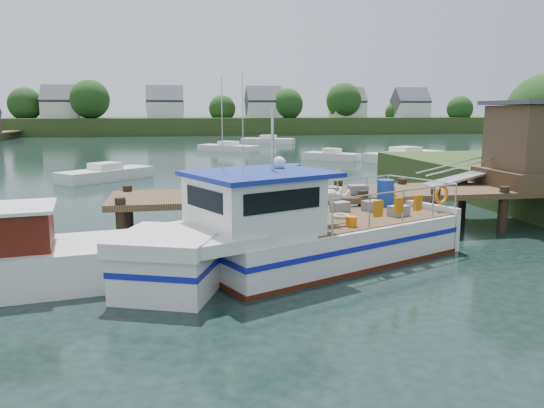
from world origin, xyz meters
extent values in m
plane|color=black|center=(0.00, 0.00, 0.00)|extent=(160.00, 160.00, 0.00)
cylinder|color=#332114|center=(14.00, 6.00, 1.52)|extent=(0.50, 0.50, 3.05)
cube|color=#30431B|center=(0.00, 84.00, 1.40)|extent=(140.00, 24.00, 3.00)
cylinder|color=#332114|center=(-28.00, 79.00, 2.10)|extent=(0.60, 0.60, 4.20)
sphere|color=#204317|center=(-28.00, 79.00, 5.21)|extent=(5.54, 5.54, 5.54)
cylinder|color=#332114|center=(-17.00, 75.00, 2.40)|extent=(0.60, 0.60, 4.80)
sphere|color=#204317|center=(-17.00, 75.00, 5.95)|extent=(6.34, 6.34, 6.34)
cylinder|color=#332114|center=(-6.00, 77.00, 1.50)|extent=(0.60, 0.60, 3.00)
sphere|color=#204317|center=(-6.00, 77.00, 3.72)|extent=(3.96, 3.96, 3.96)
cylinder|color=#332114|center=(5.00, 79.00, 1.80)|extent=(0.60, 0.60, 3.60)
sphere|color=#204317|center=(5.00, 79.00, 4.46)|extent=(4.75, 4.75, 4.75)
cylinder|color=#332114|center=(16.00, 75.00, 2.10)|extent=(0.60, 0.60, 4.20)
sphere|color=#204317|center=(16.00, 75.00, 5.21)|extent=(5.54, 5.54, 5.54)
cylinder|color=#332114|center=(27.00, 77.00, 2.40)|extent=(0.60, 0.60, 4.80)
sphere|color=#204317|center=(27.00, 77.00, 5.95)|extent=(6.34, 6.34, 6.34)
cylinder|color=#332114|center=(38.00, 79.00, 1.50)|extent=(0.60, 0.60, 3.00)
sphere|color=#204317|center=(38.00, 79.00, 3.72)|extent=(3.96, 3.96, 3.96)
cylinder|color=#332114|center=(49.00, 75.00, 1.80)|extent=(0.60, 0.60, 3.60)
sphere|color=#204317|center=(49.00, 75.00, 4.46)|extent=(4.75, 4.75, 4.75)
cube|color=silver|center=(-22.00, 78.00, 4.00)|extent=(6.00, 5.00, 3.00)
cube|color=#47474C|center=(-22.00, 78.00, 5.90)|extent=(6.20, 5.09, 5.09)
cube|color=silver|center=(-5.00, 77.00, 4.00)|extent=(6.00, 5.00, 3.00)
cube|color=#47474C|center=(-5.00, 77.00, 5.90)|extent=(6.20, 5.09, 5.09)
cube|color=silver|center=(12.00, 76.00, 4.00)|extent=(6.00, 5.00, 3.00)
cube|color=#47474C|center=(12.00, 76.00, 5.90)|extent=(6.20, 5.09, 5.09)
cube|color=silver|center=(28.00, 78.00, 4.00)|extent=(6.00, 5.00, 3.00)
cube|color=#47474C|center=(28.00, 78.00, 5.90)|extent=(6.20, 5.09, 5.09)
cube|color=silver|center=(40.00, 77.00, 4.00)|extent=(6.00, 5.00, 3.00)
cube|color=#47474C|center=(40.00, 77.00, 5.90)|extent=(6.20, 5.09, 5.09)
cube|color=#4F3B25|center=(2.00, 0.00, 1.30)|extent=(16.00, 3.00, 0.20)
cylinder|color=black|center=(-5.50, -1.30, 0.65)|extent=(0.32, 0.32, 1.90)
cylinder|color=black|center=(-5.50, 1.30, 0.65)|extent=(0.32, 0.32, 1.90)
cylinder|color=black|center=(-3.00, -1.30, 0.65)|extent=(0.32, 0.32, 1.90)
cylinder|color=black|center=(-3.00, 1.30, 0.65)|extent=(0.32, 0.32, 1.90)
cylinder|color=black|center=(-0.50, -1.30, 0.65)|extent=(0.32, 0.32, 1.90)
cylinder|color=black|center=(-0.50, 1.30, 0.65)|extent=(0.32, 0.32, 1.90)
cylinder|color=black|center=(2.00, -1.30, 0.65)|extent=(0.32, 0.32, 1.90)
cylinder|color=black|center=(2.00, 1.30, 0.65)|extent=(0.32, 0.32, 1.90)
cylinder|color=black|center=(4.50, -1.30, 0.65)|extent=(0.32, 0.32, 1.90)
cylinder|color=black|center=(4.50, 1.30, 0.65)|extent=(0.32, 0.32, 1.90)
cylinder|color=black|center=(7.00, -1.30, 0.65)|extent=(0.32, 0.32, 1.90)
cylinder|color=black|center=(7.00, 1.30, 0.65)|extent=(0.32, 0.32, 1.90)
cylinder|color=black|center=(9.50, 1.30, 0.65)|extent=(0.32, 0.32, 1.90)
cube|color=#4F3B25|center=(9.00, 0.00, 1.70)|extent=(3.20, 3.00, 0.60)
cube|color=#4B3A29|center=(9.00, 0.00, 3.10)|extent=(2.60, 2.60, 2.40)
cube|color=#47474C|center=(9.00, 0.00, 4.40)|extent=(3.00, 3.00, 0.15)
cube|color=#A5A8AD|center=(6.70, 0.90, 1.65)|extent=(3.34, 0.90, 0.79)
cylinder|color=silver|center=(6.70, 0.50, 2.15)|extent=(3.34, 0.05, 0.76)
cylinder|color=silver|center=(6.70, 1.30, 2.15)|extent=(3.34, 0.05, 0.76)
cube|color=slate|center=(1.00, -1.00, 1.56)|extent=(0.60, 0.40, 0.30)
cube|color=slate|center=(2.00, -0.80, 1.56)|extent=(0.60, 0.40, 0.30)
cylinder|color=orange|center=(3.00, -1.10, 1.55)|extent=(0.30, 0.30, 0.28)
cylinder|color=#173D9F|center=(0.20, 0.90, 1.84)|extent=(0.56, 0.56, 0.85)
cube|color=silver|center=(0.25, -3.46, 0.55)|extent=(7.72, 5.53, 1.10)
cube|color=silver|center=(-4.12, -5.41, 0.55)|extent=(2.62, 2.62, 1.10)
cube|color=silver|center=(-4.12, -5.41, 1.24)|extent=(2.83, 2.91, 0.33)
cube|color=silver|center=(-3.25, -5.02, 1.21)|extent=(2.85, 3.27, 0.29)
cube|color=#131A99|center=(0.25, -3.46, 0.69)|extent=(7.82, 5.61, 0.13)
cube|color=#131A99|center=(-4.12, -5.41, 0.69)|extent=(2.67, 2.67, 0.13)
cube|color=#4F190B|center=(0.25, -3.46, 0.05)|extent=(7.81, 5.59, 0.13)
cube|color=#4F3B25|center=(1.29, -3.00, 1.11)|extent=(5.77, 4.46, 0.04)
cube|color=silver|center=(3.65, -1.95, 0.65)|extent=(1.34, 2.70, 1.29)
cube|color=silver|center=(-2.02, -4.47, 1.82)|extent=(3.46, 3.36, 1.43)
cube|color=black|center=(-1.51, -5.62, 2.10)|extent=(1.94, 0.89, 0.48)
cube|color=black|center=(-2.53, -3.33, 2.10)|extent=(1.94, 0.89, 0.48)
cube|color=black|center=(-3.26, -5.02, 2.10)|extent=(0.73, 1.59, 0.48)
cube|color=navy|center=(-1.85, -4.40, 2.58)|extent=(4.10, 3.85, 0.11)
cylinder|color=silver|center=(-1.50, -4.24, 3.39)|extent=(0.10, 0.10, 1.53)
cylinder|color=silver|center=(-2.35, -5.14, 3.78)|extent=(0.03, 0.03, 2.29)
cylinder|color=silver|center=(-2.74, -4.27, 3.78)|extent=(0.03, 0.03, 2.29)
sphere|color=silver|center=(-1.22, -3.70, 2.77)|extent=(0.45, 0.45, 0.34)
cylinder|color=silver|center=(1.96, -4.14, 2.01)|extent=(4.38, 1.98, 0.04)
cylinder|color=silver|center=(0.89, -1.73, 2.01)|extent=(4.38, 1.98, 0.04)
cylinder|color=silver|center=(3.63, -1.96, 2.01)|extent=(1.11, 2.42, 0.04)
cylinder|color=silver|center=(-0.18, -5.10, 1.55)|extent=(0.06, 0.06, 0.91)
cylinder|color=silver|center=(-1.25, -2.69, 1.55)|extent=(0.06, 0.06, 0.91)
cylinder|color=silver|center=(0.96, -4.59, 1.55)|extent=(0.06, 0.06, 0.91)
cylinder|color=silver|center=(-0.12, -2.18, 1.55)|extent=(0.06, 0.06, 0.91)
cylinder|color=silver|center=(2.09, -4.09, 1.55)|extent=(0.06, 0.06, 0.91)
cylinder|color=silver|center=(1.02, -1.68, 1.55)|extent=(0.06, 0.06, 0.91)
cylinder|color=silver|center=(3.23, -3.58, 1.55)|extent=(0.06, 0.06, 0.91)
cylinder|color=silver|center=(2.16, -1.17, 1.55)|extent=(0.06, 0.06, 0.91)
cylinder|color=silver|center=(4.14, -3.17, 1.55)|extent=(0.06, 0.06, 0.91)
cylinder|color=silver|center=(3.07, -0.76, 1.55)|extent=(0.06, 0.06, 0.91)
cube|color=slate|center=(2.40, -3.13, 1.27)|extent=(0.68, 0.58, 0.31)
cube|color=slate|center=(1.97, -2.17, 1.27)|extent=(0.68, 0.58, 0.31)
cube|color=slate|center=(0.94, -2.21, 1.27)|extent=(0.63, 0.55, 0.31)
cylinder|color=#173D9F|center=(2.69, -1.43, 1.53)|extent=(0.71, 0.71, 0.84)
cylinder|color=orange|center=(0.60, -4.25, 1.25)|extent=(0.38, 0.38, 0.29)
torus|color=#BFB28C|center=(0.69, -3.06, 1.17)|extent=(0.71, 0.71, 0.11)
torus|color=orange|center=(3.98, -2.64, 1.62)|extent=(0.58, 0.33, 0.59)
cube|color=orange|center=(1.23, -4.49, 1.62)|extent=(0.28, 0.20, 0.43)
cube|color=orange|center=(1.93, -4.18, 1.62)|extent=(0.28, 0.20, 0.43)
cube|color=orange|center=(2.62, -3.87, 1.62)|extent=(0.28, 0.20, 0.43)
imported|color=silver|center=(-0.16, -3.96, 1.94)|extent=(0.62, 0.72, 1.68)
cube|color=#48150C|center=(-7.67, -4.40, 1.43)|extent=(2.03, 2.03, 0.94)
cube|color=silver|center=(-7.67, -4.40, 1.92)|extent=(2.25, 2.25, 0.08)
cube|color=silver|center=(7.87, 48.61, 0.35)|extent=(6.88, 4.66, 0.70)
cube|color=silver|center=(7.87, 48.61, 0.89)|extent=(2.31, 2.17, 0.45)
cube|color=silver|center=(-7.92, 15.61, 0.33)|extent=(5.53, 5.33, 0.67)
cube|color=silver|center=(-7.92, 15.61, 0.84)|extent=(2.11, 2.10, 0.43)
cube|color=silver|center=(9.13, 25.41, 0.33)|extent=(4.45, 4.36, 0.65)
cube|color=silver|center=(9.13, 25.41, 0.82)|extent=(1.71, 1.71, 0.42)
cube|color=silver|center=(15.00, 23.89, 0.37)|extent=(7.84, 5.43, 0.75)
cube|color=silver|center=(15.00, 23.89, 0.94)|extent=(2.65, 2.50, 0.48)
cube|color=silver|center=(1.65, 36.88, 0.33)|extent=(6.21, 5.46, 0.67)
cube|color=silver|center=(1.65, 36.88, 0.84)|extent=(2.29, 2.24, 0.43)
camera|label=1|loc=(-3.93, -17.18, 4.11)|focal=35.00mm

